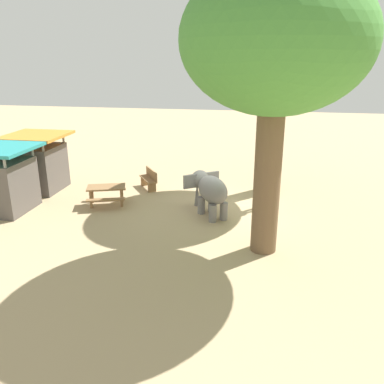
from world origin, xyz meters
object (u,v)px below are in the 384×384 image
object	(u,v)px
shade_tree_secondary	(281,28)
shade_tree_main	(276,44)
person_handler	(257,186)
feed_bucket	(215,191)
market_stall_teal	(4,183)
market_stall_orange	(39,165)
elephant	(210,190)
picnic_table_near	(106,191)
wooden_bench	(149,178)

from	to	relation	value
shade_tree_secondary	shade_tree_main	bearing A→B (deg)	177.49
person_handler	feed_bucket	bearing A→B (deg)	-71.21
market_stall_teal	feed_bucket	distance (m)	8.50
market_stall_orange	market_stall_teal	bearing A→B (deg)	180.00
market_stall_orange	feed_bucket	size ratio (longest dim) A/B	7.00
person_handler	market_stall_orange	bearing A→B (deg)	-37.52
market_stall_teal	elephant	bearing A→B (deg)	-83.16
shade_tree_secondary	feed_bucket	size ratio (longest dim) A/B	24.77
market_stall_orange	feed_bucket	xyz separation A→B (m)	(0.63, -7.80, -0.98)
picnic_table_near	feed_bucket	bearing A→B (deg)	7.48
wooden_bench	shade_tree_main	bearing A→B (deg)	-169.57
shade_tree_main	market_stall_orange	size ratio (longest dim) A/B	3.24
wooden_bench	market_stall_orange	xyz separation A→B (m)	(-1.00, 4.75, 0.67)
shade_tree_secondary	market_stall_orange	world-z (taller)	shade_tree_secondary
person_handler	feed_bucket	distance (m)	2.44
picnic_table_near	shade_tree_main	bearing A→B (deg)	-42.85
person_handler	shade_tree_main	world-z (taller)	shade_tree_main
shade_tree_secondary	market_stall_teal	xyz separation A→B (m)	(-4.40, 10.16, -5.64)
shade_tree_main	wooden_bench	xyz separation A→B (m)	(5.28, 5.14, -5.59)
wooden_bench	feed_bucket	xyz separation A→B (m)	(-0.38, -3.05, -0.31)
elephant	shade_tree_main	size ratio (longest dim) A/B	0.26
market_stall_teal	market_stall_orange	distance (m)	2.60
wooden_bench	feed_bucket	distance (m)	3.09
shade_tree_secondary	feed_bucket	distance (m)	7.13
shade_tree_main	wooden_bench	size ratio (longest dim) A/B	5.88
wooden_bench	picnic_table_near	bearing A→B (deg)	120.48
shade_tree_main	shade_tree_secondary	distance (m)	6.13
picnic_table_near	market_stall_teal	bearing A→B (deg)	-178.59
feed_bucket	market_stall_teal	bearing A→B (deg)	112.47
market_stall_teal	market_stall_orange	world-z (taller)	same
wooden_bench	market_stall_teal	xyz separation A→B (m)	(-3.60, 4.75, 0.67)
shade_tree_main	elephant	bearing A→B (deg)	37.94
elephant	market_stall_orange	bearing A→B (deg)	42.46
wooden_bench	market_stall_orange	size ratio (longest dim) A/B	0.55
elephant	shade_tree_secondary	xyz separation A→B (m)	(3.46, -2.31, 5.78)
picnic_table_near	market_stall_teal	size ratio (longest dim) A/B	0.75
wooden_bench	market_stall_orange	distance (m)	4.90
picnic_table_near	market_stall_orange	bearing A→B (deg)	141.91
picnic_table_near	feed_bucket	world-z (taller)	picnic_table_near
feed_bucket	person_handler	bearing A→B (deg)	-128.50
picnic_table_near	person_handler	bearing A→B (deg)	-12.65
picnic_table_near	market_stall_orange	size ratio (longest dim) A/B	0.75
shade_tree_secondary	feed_bucket	world-z (taller)	shade_tree_secondary
shade_tree_secondary	picnic_table_near	distance (m)	9.54
shade_tree_secondary	market_stall_teal	size ratio (longest dim) A/B	3.54
picnic_table_near	market_stall_orange	world-z (taller)	market_stall_orange
elephant	shade_tree_secondary	bearing A→B (deg)	-69.33
person_handler	market_stall_teal	xyz separation A→B (m)	(-1.79, 9.60, 0.19)
person_handler	market_stall_orange	world-z (taller)	market_stall_orange
person_handler	wooden_bench	xyz separation A→B (m)	(1.81, 4.85, -0.48)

